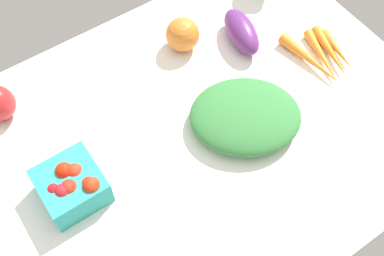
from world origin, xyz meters
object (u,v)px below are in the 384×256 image
at_px(berry_basket, 72,185).
at_px(carrot_bunch, 323,56).
at_px(leafy_greens_clump, 245,116).
at_px(eggplant, 241,32).
at_px(heirloom_tomato_orange, 183,34).

relative_size(berry_basket, carrot_bunch, 0.64).
bearing_deg(leafy_greens_clump, berry_basket, -8.62).
xyz_separation_m(carrot_bunch, eggplant, (0.12, -0.15, 0.02)).
distance_m(leafy_greens_clump, eggplant, 0.23).
bearing_deg(carrot_bunch, leafy_greens_clump, 7.92).
bearing_deg(eggplant, carrot_bunch, -128.76).
bearing_deg(berry_basket, heirloom_tomato_orange, -152.81).
bearing_deg(leafy_greens_clump, heirloom_tomato_orange, -92.82).
distance_m(berry_basket, carrot_bunch, 0.63).
xyz_separation_m(leafy_greens_clump, eggplant, (-0.13, -0.19, 0.00)).
height_order(berry_basket, carrot_bunch, berry_basket).
distance_m(heirloom_tomato_orange, eggplant, 0.14).
height_order(heirloom_tomato_orange, carrot_bunch, heirloom_tomato_orange).
bearing_deg(heirloom_tomato_orange, carrot_bunch, 137.98).
height_order(berry_basket, eggplant, berry_basket).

